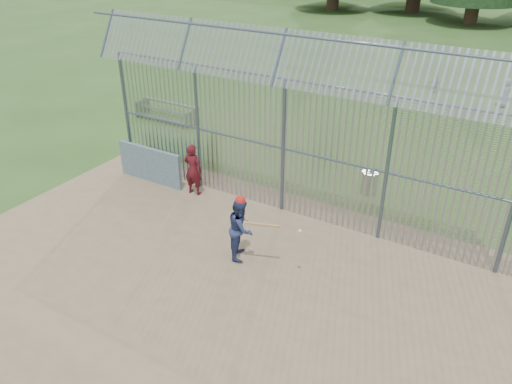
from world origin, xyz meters
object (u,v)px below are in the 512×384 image
Objects in this scene: trash_can at (370,182)px; onlooker at (193,169)px; bleacher at (166,111)px; dugout_wall at (150,165)px; batter at (241,228)px.

onlooker is at bearing -148.56° from trash_can.
dugout_wall is at bearing -55.15° from bleacher.
trash_can reaches higher than bleacher.
trash_can is at bearing -10.50° from bleacher.
batter is at bearing -108.51° from trash_can.
dugout_wall is 5.83m from bleacher.
batter is at bearing -22.72° from dugout_wall.
trash_can is at bearing -43.33° from batter.
dugout_wall is 3.05× the size of trash_can.
onlooker reaches higher than bleacher.
batter is 5.27m from trash_can.
onlooker reaches higher than dugout_wall.
bleacher is at bearing 169.50° from trash_can.
bleacher is at bearing 25.34° from batter.
dugout_wall reaches higher than bleacher.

